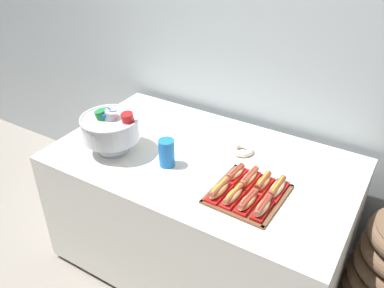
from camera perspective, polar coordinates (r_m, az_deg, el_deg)
The scene contains 15 objects.
ground_plane at distance 2.76m, azimuth 1.27°, elevation -15.64°, with size 10.00×10.00×0.00m, color gray.
back_wall at distance 2.50m, azimuth 8.72°, elevation 14.53°, with size 6.00×0.10×2.60m, color #B2BCC1.
buffet_table at distance 2.47m, azimuth 1.38°, elevation -9.19°, with size 1.64×0.97×0.79m.
serving_tray at distance 2.00m, azimuth 7.78°, elevation -6.96°, with size 0.34×0.37×0.01m.
hot_dog_0 at distance 1.96m, azimuth 3.81°, elevation -6.41°, with size 0.07×0.18×0.06m.
hot_dog_1 at distance 1.94m, azimuth 5.75°, elevation -7.21°, with size 0.07×0.17×0.06m.
hot_dog_2 at distance 1.91m, azimuth 7.75°, elevation -7.97°, with size 0.07×0.17×0.06m.
hot_dog_3 at distance 1.89m, azimuth 9.80°, elevation -8.71°, with size 0.06×0.16×0.06m.
hot_dog_4 at distance 2.08m, azimuth 6.08°, elevation -4.10°, with size 0.07×0.16×0.06m.
hot_dog_5 at distance 2.05m, azimuth 7.93°, elevation -4.74°, with size 0.07×0.18×0.06m.
hot_dog_6 at distance 2.03m, azimuth 9.83°, elevation -5.35°, with size 0.06×0.16×0.06m.
hot_dog_7 at distance 2.01m, azimuth 11.77°, elevation -6.08°, with size 0.07×0.18×0.06m.
punch_bowl at distance 2.27m, azimuth -11.23°, elevation 2.36°, with size 0.32×0.32×0.26m.
cup_stack at distance 2.15m, azimuth -3.56°, elevation -1.24°, with size 0.09×0.09×0.15m.
donut at distance 2.30m, azimuth 7.00°, elevation -0.80°, with size 0.13×0.13×0.03m.
Camera 1 is at (0.91, -1.61, 2.04)m, focal length 38.27 mm.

